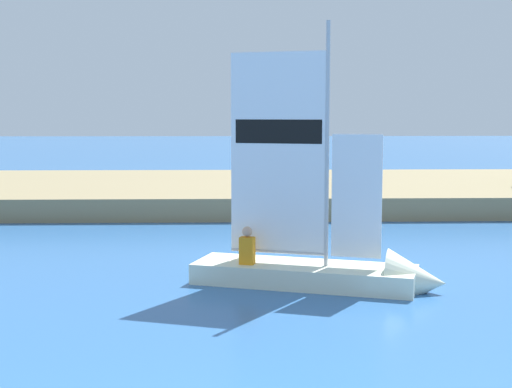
# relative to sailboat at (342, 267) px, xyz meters

# --- Properties ---
(shore_bank) EXTENTS (80.00, 11.44, 0.72)m
(shore_bank) POSITION_rel_sailboat_xyz_m (-2.26, 14.17, -0.03)
(shore_bank) COLOR #897A56
(shore_bank) RESTS_ON ground
(sailboat) EXTENTS (4.98, 2.73, 5.45)m
(sailboat) POSITION_rel_sailboat_xyz_m (0.00, 0.00, 0.00)
(sailboat) COLOR silver
(sailboat) RESTS_ON ground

